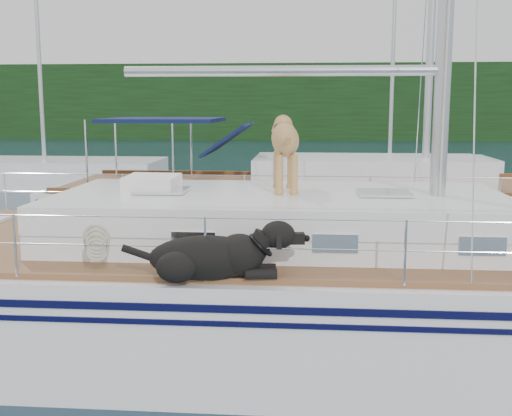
{
  "coord_description": "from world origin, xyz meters",
  "views": [
    {
      "loc": [
        1.14,
        -7.4,
        2.84
      ],
      "look_at": [
        0.5,
        0.2,
        1.6
      ],
      "focal_mm": 45.0,
      "sensor_mm": 36.0,
      "label": 1
    }
  ],
  "objects": [
    {
      "name": "ground",
      "position": [
        0.0,
        0.0,
        0.0
      ],
      "size": [
        120.0,
        120.0,
        0.0
      ],
      "primitive_type": "plane",
      "color": "black",
      "rests_on": "ground"
    },
    {
      "name": "tree_line",
      "position": [
        0.0,
        45.0,
        3.0
      ],
      "size": [
        90.0,
        3.0,
        6.0
      ],
      "primitive_type": "cube",
      "color": "black",
      "rests_on": "ground"
    },
    {
      "name": "shore_bank",
      "position": [
        0.0,
        46.2,
        0.6
      ],
      "size": [
        92.0,
        1.0,
        1.2
      ],
      "primitive_type": "cube",
      "color": "#595147",
      "rests_on": "ground"
    },
    {
      "name": "main_sailboat",
      "position": [
        0.1,
        -0.0,
        0.68
      ],
      "size": [
        12.0,
        3.92,
        14.01
      ],
      "color": "white",
      "rests_on": "ground"
    },
    {
      "name": "neighbor_sailboat",
      "position": [
        1.29,
        6.37,
        0.63
      ],
      "size": [
        11.0,
        3.5,
        13.3
      ],
      "color": "white",
      "rests_on": "ground"
    },
    {
      "name": "bg_boat_west",
      "position": [
        -8.0,
        14.0,
        0.45
      ],
      "size": [
        8.0,
        3.0,
        11.65
      ],
      "color": "white",
      "rests_on": "ground"
    },
    {
      "name": "bg_boat_center",
      "position": [
        4.0,
        16.0,
        0.45
      ],
      "size": [
        7.2,
        3.0,
        11.65
      ],
      "color": "white",
      "rests_on": "ground"
    }
  ]
}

